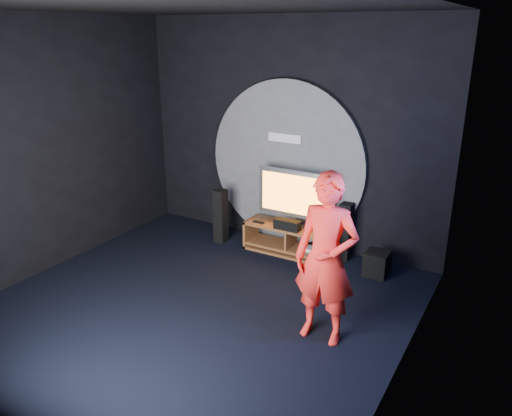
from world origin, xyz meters
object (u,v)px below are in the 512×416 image
(subwoofer, at_px, (377,264))
(media_console, at_px, (291,242))
(player, at_px, (326,259))
(tv, at_px, (294,196))
(tower_speaker_right, at_px, (345,232))
(tower_speaker_left, at_px, (221,216))

(subwoofer, bearing_deg, media_console, 178.23)
(player, bearing_deg, media_console, 124.27)
(tv, distance_m, tower_speaker_right, 0.93)
(tower_speaker_left, height_order, subwoofer, tower_speaker_left)
(tower_speaker_left, distance_m, subwoofer, 2.58)
(tower_speaker_left, bearing_deg, subwoofer, 2.31)
(media_console, bearing_deg, tv, 95.81)
(tv, relative_size, player, 0.61)
(media_console, xyz_separation_m, subwoofer, (1.36, -0.04, -0.02))
(tower_speaker_left, relative_size, tower_speaker_right, 1.00)
(media_console, height_order, tower_speaker_left, tower_speaker_left)
(tower_speaker_left, height_order, player, player)
(media_console, distance_m, tv, 0.73)
(tower_speaker_right, bearing_deg, subwoofer, -25.31)
(subwoofer, bearing_deg, tower_speaker_left, -177.69)
(tv, xyz_separation_m, player, (1.30, -1.89, 0.04))
(media_console, xyz_separation_m, tv, (-0.01, 0.07, 0.73))
(tv, distance_m, player, 2.29)
(media_console, distance_m, subwoofer, 1.36)
(tower_speaker_left, bearing_deg, tower_speaker_right, 10.92)
(tower_speaker_right, xyz_separation_m, subwoofer, (0.59, -0.28, -0.26))
(tv, height_order, tower_speaker_right, tv)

